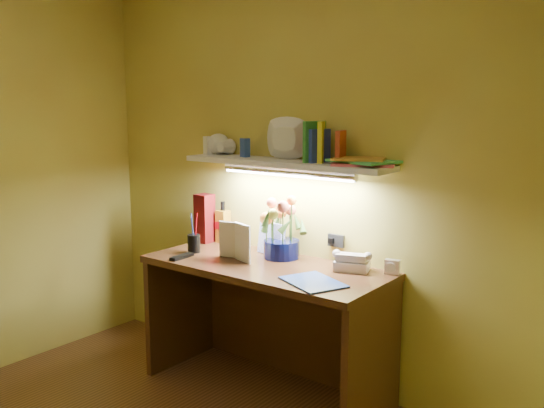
{
  "coord_description": "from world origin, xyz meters",
  "views": [
    {
      "loc": [
        2.01,
        -1.37,
        1.64
      ],
      "look_at": [
        -0.07,
        1.35,
        1.06
      ],
      "focal_mm": 40.0,
      "sensor_mm": 36.0,
      "label": 1
    }
  ],
  "objects_px": {
    "desk": "(265,328)",
    "flower_bouquet": "(282,227)",
    "desk_clock": "(392,267)",
    "telephone": "(352,261)",
    "whisky_bottle": "(223,222)"
  },
  "relations": [
    {
      "from": "desk",
      "to": "flower_bouquet",
      "type": "bearing_deg",
      "value": 93.7
    },
    {
      "from": "flower_bouquet",
      "to": "desk_clock",
      "type": "distance_m",
      "value": 0.68
    },
    {
      "from": "flower_bouquet",
      "to": "telephone",
      "type": "relative_size",
      "value": 2.03
    },
    {
      "from": "desk",
      "to": "desk_clock",
      "type": "distance_m",
      "value": 0.81
    },
    {
      "from": "desk",
      "to": "telephone",
      "type": "xyz_separation_m",
      "value": [
        0.45,
        0.18,
        0.43
      ]
    },
    {
      "from": "desk",
      "to": "telephone",
      "type": "relative_size",
      "value": 7.84
    },
    {
      "from": "desk_clock",
      "to": "whisky_bottle",
      "type": "distance_m",
      "value": 1.19
    },
    {
      "from": "desk",
      "to": "desk_clock",
      "type": "relative_size",
      "value": 17.93
    },
    {
      "from": "telephone",
      "to": "desk_clock",
      "type": "height_order",
      "value": "telephone"
    },
    {
      "from": "desk",
      "to": "whisky_bottle",
      "type": "distance_m",
      "value": 0.78
    },
    {
      "from": "desk_clock",
      "to": "whisky_bottle",
      "type": "bearing_deg",
      "value": 167.4
    },
    {
      "from": "flower_bouquet",
      "to": "telephone",
      "type": "bearing_deg",
      "value": 1.89
    },
    {
      "from": "whisky_bottle",
      "to": "desk",
      "type": "bearing_deg",
      "value": -25.01
    },
    {
      "from": "desk",
      "to": "whisky_bottle",
      "type": "xyz_separation_m",
      "value": [
        -0.54,
        0.25,
        0.51
      ]
    },
    {
      "from": "desk",
      "to": "telephone",
      "type": "distance_m",
      "value": 0.64
    }
  ]
}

